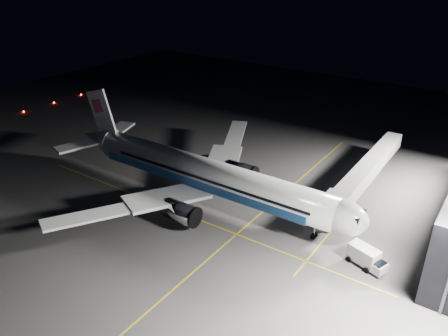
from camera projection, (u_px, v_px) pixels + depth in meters
ground at (208, 200)px, 78.77m from camera, size 200.00×200.00×0.00m
guide_line_main at (256, 217)px, 73.68m from camera, size 0.25×80.00×0.01m
guide_line_cross at (187, 215)px, 74.33m from camera, size 70.00×0.25×0.01m
guide_line_side at (346, 213)px, 74.97m from camera, size 0.25×40.00×0.01m
airliner at (203, 173)px, 77.05m from camera, size 61.48×54.22×16.64m
jet_bridge at (365, 172)px, 78.91m from camera, size 3.60×34.40×6.30m
service_truck at (367, 257)px, 61.52m from camera, size 6.09×3.94×2.91m
baggage_tug at (225, 156)px, 94.04m from camera, size 2.94×2.45×2.00m
safety_cone_a at (260, 189)px, 81.83m from camera, size 0.44×0.44×0.66m
safety_cone_b at (249, 199)px, 78.78m from camera, size 0.41×0.41×0.61m
safety_cone_c at (237, 167)px, 90.47m from camera, size 0.43×0.43×0.64m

